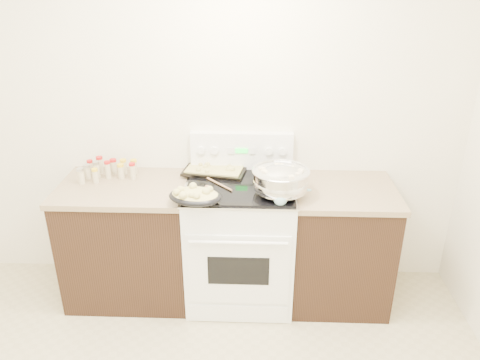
{
  "coord_description": "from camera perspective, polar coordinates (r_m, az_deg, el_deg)",
  "views": [
    {
      "loc": [
        0.46,
        -1.54,
        2.34
      ],
      "look_at": [
        0.35,
        1.37,
        1.0
      ],
      "focal_mm": 35.0,
      "sensor_mm": 36.0,
      "label": 1
    }
  ],
  "objects": [
    {
      "name": "spice_jars",
      "position": [
        3.56,
        -15.9,
        1.25
      ],
      "size": [
        0.39,
        0.24,
        0.13
      ],
      "color": "#BFB28C",
      "rests_on": "counter_left"
    },
    {
      "name": "room_shell",
      "position": [
        1.73,
        -13.46,
        2.42
      ],
      "size": [
        4.1,
        3.6,
        2.75
      ],
      "color": "white",
      "rests_on": "ground"
    },
    {
      "name": "wooden_spoon",
      "position": [
        3.22,
        -3.45,
        -0.81
      ],
      "size": [
        0.2,
        0.21,
        0.04
      ],
      "color": "#9F7148",
      "rests_on": "kitchen_range"
    },
    {
      "name": "counter_left",
      "position": [
        3.64,
        -13.25,
        -7.13
      ],
      "size": [
        0.93,
        0.67,
        0.92
      ],
      "color": "black",
      "rests_on": "ground"
    },
    {
      "name": "roasting_pan",
      "position": [
        3.02,
        -5.54,
        -1.89
      ],
      "size": [
        0.39,
        0.31,
        0.11
      ],
      "color": "black",
      "rests_on": "kitchen_range"
    },
    {
      "name": "mixing_bowl",
      "position": [
        3.12,
        4.97,
        -0.17
      ],
      "size": [
        0.45,
        0.45,
        0.23
      ],
      "color": "silver",
      "rests_on": "kitchen_range"
    },
    {
      "name": "blue_ladle",
      "position": [
        3.01,
        5.1,
        -2.21
      ],
      "size": [
        0.26,
        0.19,
        0.11
      ],
      "color": "#8DC7D2",
      "rests_on": "kitchen_range"
    },
    {
      "name": "kitchen_range",
      "position": [
        3.49,
        0.03,
        -7.25
      ],
      "size": [
        0.78,
        0.73,
        1.22
      ],
      "color": "white",
      "rests_on": "ground"
    },
    {
      "name": "counter_right",
      "position": [
        3.57,
        11.95,
        -7.66
      ],
      "size": [
        0.73,
        0.67,
        0.92
      ],
      "color": "black",
      "rests_on": "ground"
    },
    {
      "name": "baking_sheet",
      "position": [
        3.49,
        -2.97,
        1.4
      ],
      "size": [
        0.5,
        0.39,
        0.06
      ],
      "color": "black",
      "rests_on": "kitchen_range"
    }
  ]
}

